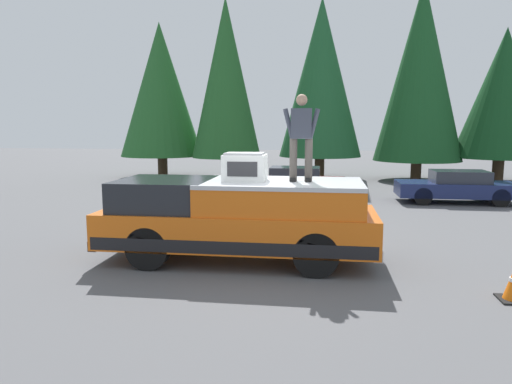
% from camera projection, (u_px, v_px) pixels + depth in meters
% --- Properties ---
extents(ground_plane, '(90.00, 90.00, 0.00)m').
position_uv_depth(ground_plane, '(273.00, 263.00, 9.50)').
color(ground_plane, '#565659').
extents(pickup_truck, '(2.01, 5.54, 1.65)m').
position_uv_depth(pickup_truck, '(238.00, 218.00, 9.56)').
color(pickup_truck, orange).
rests_on(pickup_truck, ground).
extents(compressor_unit, '(0.65, 0.84, 0.56)m').
position_uv_depth(compressor_unit, '(245.00, 167.00, 9.36)').
color(compressor_unit, silver).
rests_on(compressor_unit, pickup_truck).
extents(person_on_truck_bed, '(0.29, 0.72, 1.69)m').
position_uv_depth(person_on_truck_bed, '(301.00, 135.00, 9.17)').
color(person_on_truck_bed, '#423D38').
rests_on(person_on_truck_bed, pickup_truck).
extents(parked_car_navy, '(1.64, 4.10, 1.16)m').
position_uv_depth(parked_car_navy, '(457.00, 187.00, 16.84)').
color(parked_car_navy, navy).
rests_on(parked_car_navy, ground).
extents(parked_car_maroon, '(1.64, 4.10, 1.16)m').
position_uv_depth(parked_car_maroon, '(293.00, 182.00, 18.28)').
color(parked_car_maroon, maroon).
rests_on(parked_car_maroon, ground).
extents(conifer_far_left, '(4.40, 4.40, 7.35)m').
position_uv_depth(conifer_far_left, '(503.00, 94.00, 22.52)').
color(conifer_far_left, '#4C3826').
rests_on(conifer_far_left, ground).
extents(conifer_left, '(4.31, 4.31, 9.75)m').
position_uv_depth(conifer_left, '(421.00, 72.00, 23.11)').
color(conifer_left, '#4C3826').
rests_on(conifer_left, ground).
extents(conifer_center_left, '(4.23, 4.23, 9.18)m').
position_uv_depth(conifer_center_left, '(321.00, 78.00, 24.09)').
color(conifer_center_left, '#4C3826').
rests_on(conifer_center_left, ground).
extents(conifer_center_right, '(3.48, 3.48, 9.03)m').
position_uv_depth(conifer_center_right, '(226.00, 78.00, 23.48)').
color(conifer_center_right, '#4C3826').
rests_on(conifer_center_right, ground).
extents(conifer_right, '(4.35, 4.35, 8.12)m').
position_uv_depth(conifer_right, '(161.00, 90.00, 24.98)').
color(conifer_right, '#4C3826').
rests_on(conifer_right, ground).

